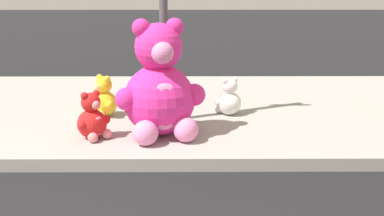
% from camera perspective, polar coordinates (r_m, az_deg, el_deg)
% --- Properties ---
extents(sidewalk, '(28.00, 4.40, 0.15)m').
position_cam_1_polar(sidewalk, '(7.30, -10.79, -0.28)').
color(sidewalk, '#9E9B93').
rests_on(sidewalk, ground_plane).
extents(plush_pink_large, '(1.07, 1.00, 1.42)m').
position_cam_1_polar(plush_pink_large, '(5.68, -3.90, 2.17)').
color(plush_pink_large, '#F22D93').
rests_on(plush_pink_large, sidewalk).
extents(plush_red, '(0.42, 0.41, 0.58)m').
position_cam_1_polar(plush_red, '(5.76, -11.90, -1.39)').
color(plush_red, red).
rests_on(plush_red, sidewalk).
extents(plush_yellow, '(0.41, 0.42, 0.58)m').
position_cam_1_polar(plush_yellow, '(6.66, -10.66, 0.96)').
color(plush_yellow, yellow).
rests_on(plush_yellow, sidewalk).
extents(plush_white, '(0.38, 0.38, 0.53)m').
position_cam_1_polar(plush_white, '(6.67, 4.48, 1.02)').
color(plush_white, white).
rests_on(plush_white, sidewalk).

